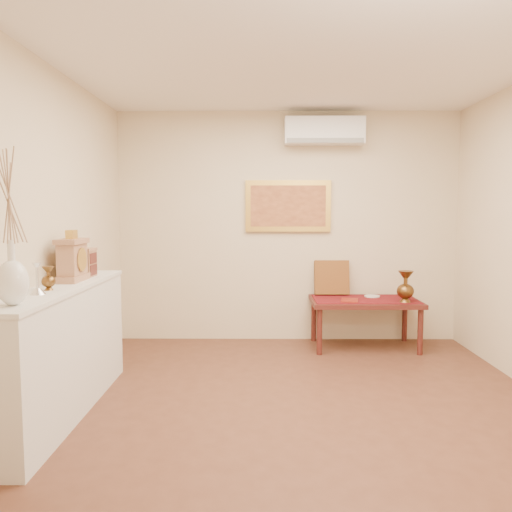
{
  "coord_description": "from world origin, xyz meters",
  "views": [
    {
      "loc": [
        -0.33,
        -3.67,
        1.54
      ],
      "look_at": [
        -0.37,
        1.15,
        1.11
      ],
      "focal_mm": 35.0,
      "sensor_mm": 36.0,
      "label": 1
    }
  ],
  "objects_px": {
    "brass_urn_tall": "(406,283)",
    "display_ledge": "(62,350)",
    "wooden_chest": "(85,262)",
    "mantel_clock": "(73,259)",
    "white_vase": "(10,223)",
    "low_table": "(365,305)"
  },
  "relations": [
    {
      "from": "display_ledge",
      "to": "wooden_chest",
      "type": "distance_m",
      "value": 0.82
    },
    {
      "from": "white_vase",
      "to": "low_table",
      "type": "distance_m",
      "value": 3.86
    },
    {
      "from": "wooden_chest",
      "to": "display_ledge",
      "type": "bearing_deg",
      "value": -89.78
    },
    {
      "from": "brass_urn_tall",
      "to": "white_vase",
      "type": "bearing_deg",
      "value": -141.28
    },
    {
      "from": "display_ledge",
      "to": "mantel_clock",
      "type": "height_order",
      "value": "mantel_clock"
    },
    {
      "from": "display_ledge",
      "to": "mantel_clock",
      "type": "bearing_deg",
      "value": 90.52
    },
    {
      "from": "mantel_clock",
      "to": "wooden_chest",
      "type": "xyz_separation_m",
      "value": [
        0.0,
        0.27,
        -0.05
      ]
    },
    {
      "from": "white_vase",
      "to": "mantel_clock",
      "type": "bearing_deg",
      "value": 91.79
    },
    {
      "from": "display_ledge",
      "to": "mantel_clock",
      "type": "xyz_separation_m",
      "value": [
        -0.0,
        0.28,
        0.66
      ]
    },
    {
      "from": "brass_urn_tall",
      "to": "mantel_clock",
      "type": "bearing_deg",
      "value": -155.52
    },
    {
      "from": "white_vase",
      "to": "display_ledge",
      "type": "relative_size",
      "value": 0.49
    },
    {
      "from": "brass_urn_tall",
      "to": "low_table",
      "type": "distance_m",
      "value": 0.52
    },
    {
      "from": "white_vase",
      "to": "low_table",
      "type": "xyz_separation_m",
      "value": [
        2.65,
        2.64,
        -0.99
      ]
    },
    {
      "from": "brass_urn_tall",
      "to": "mantel_clock",
      "type": "height_order",
      "value": "mantel_clock"
    },
    {
      "from": "brass_urn_tall",
      "to": "display_ledge",
      "type": "relative_size",
      "value": 0.21
    },
    {
      "from": "brass_urn_tall",
      "to": "display_ledge",
      "type": "distance_m",
      "value": 3.51
    },
    {
      "from": "display_ledge",
      "to": "low_table",
      "type": "xyz_separation_m",
      "value": [
        2.67,
        1.88,
        -0.01
      ]
    },
    {
      "from": "mantel_clock",
      "to": "wooden_chest",
      "type": "distance_m",
      "value": 0.27
    },
    {
      "from": "white_vase",
      "to": "wooden_chest",
      "type": "height_order",
      "value": "white_vase"
    },
    {
      "from": "white_vase",
      "to": "mantel_clock",
      "type": "height_order",
      "value": "white_vase"
    },
    {
      "from": "white_vase",
      "to": "brass_urn_tall",
      "type": "distance_m",
      "value": 3.96
    },
    {
      "from": "display_ledge",
      "to": "wooden_chest",
      "type": "height_order",
      "value": "wooden_chest"
    }
  ]
}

